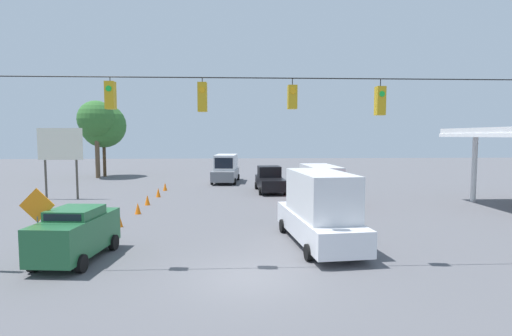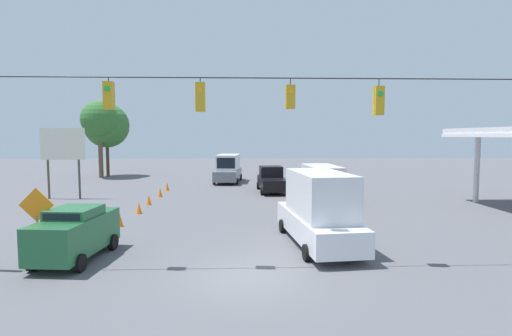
# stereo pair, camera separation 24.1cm
# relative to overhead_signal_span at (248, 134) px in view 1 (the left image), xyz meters

# --- Properties ---
(ground_plane) EXTENTS (140.00, 140.00, 0.00)m
(ground_plane) POSITION_rel_overhead_signal_span_xyz_m (0.01, 1.33, -4.79)
(ground_plane) COLOR #56565B
(overhead_signal_span) EXTENTS (21.61, 0.38, 7.35)m
(overhead_signal_span) POSITION_rel_overhead_signal_span_xyz_m (0.00, 0.00, 0.00)
(overhead_signal_span) COLOR slate
(overhead_signal_span) RESTS_ON ground_plane
(pickup_truck_black_oncoming_deep) EXTENTS (2.42, 5.58, 2.12)m
(pickup_truck_black_oncoming_deep) POSITION_rel_overhead_signal_span_xyz_m (-2.43, -19.18, -3.81)
(pickup_truck_black_oncoming_deep) COLOR black
(pickup_truck_black_oncoming_deep) RESTS_ON ground_plane
(box_truck_red_oncoming_far) EXTENTS (2.76, 7.47, 2.61)m
(box_truck_red_oncoming_far) POSITION_rel_overhead_signal_span_xyz_m (-5.61, -13.98, -3.48)
(box_truck_red_oncoming_far) COLOR red
(box_truck_red_oncoming_far) RESTS_ON ground_plane
(box_truck_grey_withflow_deep) EXTENTS (2.86, 6.55, 2.81)m
(box_truck_grey_withflow_deep) POSITION_rel_overhead_signal_span_xyz_m (1.47, -26.31, -3.40)
(box_truck_grey_withflow_deep) COLOR slate
(box_truck_grey_withflow_deep) RESTS_ON ground_plane
(box_truck_white_crossing_near) EXTENTS (2.91, 7.13, 3.20)m
(box_truck_white_crossing_near) POSITION_rel_overhead_signal_span_xyz_m (-3.18, -2.57, -3.23)
(box_truck_white_crossing_near) COLOR silver
(box_truck_white_crossing_near) RESTS_ON ground_plane
(sedan_green_parked_shoulder) EXTENTS (2.27, 4.39, 2.02)m
(sedan_green_parked_shoulder) POSITION_rel_overhead_signal_span_xyz_m (6.52, -0.91, -3.74)
(sedan_green_parked_shoulder) COLOR #236038
(sedan_green_parked_shoulder) RESTS_ON ground_plane
(traffic_cone_nearest) EXTENTS (0.37, 0.37, 0.70)m
(traffic_cone_nearest) POSITION_rel_overhead_signal_span_xyz_m (6.42, -3.07, -4.44)
(traffic_cone_nearest) COLOR orange
(traffic_cone_nearest) RESTS_ON ground_plane
(traffic_cone_second) EXTENTS (0.37, 0.37, 0.70)m
(traffic_cone_second) POSITION_rel_overhead_signal_span_xyz_m (6.51, -6.45, -4.44)
(traffic_cone_second) COLOR orange
(traffic_cone_second) RESTS_ON ground_plane
(traffic_cone_third) EXTENTS (0.37, 0.37, 0.70)m
(traffic_cone_third) POSITION_rel_overhead_signal_span_xyz_m (6.38, -9.87, -4.44)
(traffic_cone_third) COLOR orange
(traffic_cone_third) RESTS_ON ground_plane
(traffic_cone_fourth) EXTENTS (0.37, 0.37, 0.70)m
(traffic_cone_fourth) POSITION_rel_overhead_signal_span_xyz_m (6.50, -12.99, -4.44)
(traffic_cone_fourth) COLOR orange
(traffic_cone_fourth) RESTS_ON ground_plane
(traffic_cone_fifth) EXTENTS (0.37, 0.37, 0.70)m
(traffic_cone_fifth) POSITION_rel_overhead_signal_span_xyz_m (6.45, -16.59, -4.44)
(traffic_cone_fifth) COLOR orange
(traffic_cone_fifth) RESTS_ON ground_plane
(traffic_cone_farthest) EXTENTS (0.37, 0.37, 0.70)m
(traffic_cone_farthest) POSITION_rel_overhead_signal_span_xyz_m (6.56, -20.19, -4.44)
(traffic_cone_farthest) COLOR orange
(traffic_cone_farthest) RESTS_ON ground_plane
(roadside_billboard) EXTENTS (3.25, 0.16, 5.31)m
(roadside_billboard) POSITION_rel_overhead_signal_span_xyz_m (13.45, -15.93, -1.03)
(roadside_billboard) COLOR #4C473D
(roadside_billboard) RESTS_ON ground_plane
(work_zone_sign) EXTENTS (1.27, 0.06, 2.84)m
(work_zone_sign) POSITION_rel_overhead_signal_span_xyz_m (7.70, -0.45, -2.80)
(work_zone_sign) COLOR slate
(work_zone_sign) RESTS_ON ground_plane
(tree_horizon_left) EXTENTS (5.08, 5.08, 8.44)m
(tree_horizon_left) POSITION_rel_overhead_signal_span_xyz_m (15.67, -32.59, 1.10)
(tree_horizon_left) COLOR #4C3823
(tree_horizon_left) RESTS_ON ground_plane
(tree_horizon_right) EXTENTS (4.09, 4.09, 8.62)m
(tree_horizon_right) POSITION_rel_overhead_signal_span_xyz_m (15.90, -31.01, 1.71)
(tree_horizon_right) COLOR brown
(tree_horizon_right) RESTS_ON ground_plane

